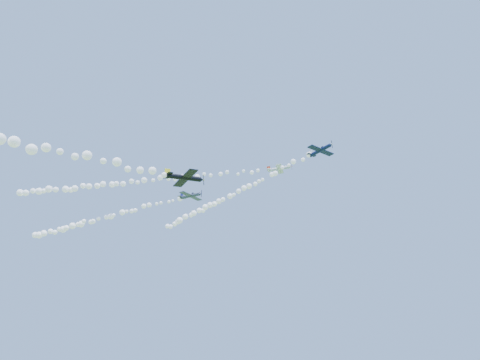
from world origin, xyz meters
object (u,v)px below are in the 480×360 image
Objects in this scene: plane_navy at (321,150)px; plane_grey at (191,196)px; plane_black at (185,178)px; plane_white at (280,168)px.

plane_navy is 32.24m from plane_grey.
plane_grey is 21.27m from plane_black.
plane_navy is at bearing -11.31° from plane_black.
plane_grey is (-30.76, -7.50, -6.12)m from plane_navy.
plane_white is 0.94× the size of plane_navy.
plane_white reaches higher than plane_black.
plane_white is 0.95× the size of plane_grey.
plane_navy is 1.00× the size of plane_grey.
plane_grey is 0.86× the size of plane_black.
plane_white is 0.81× the size of plane_black.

